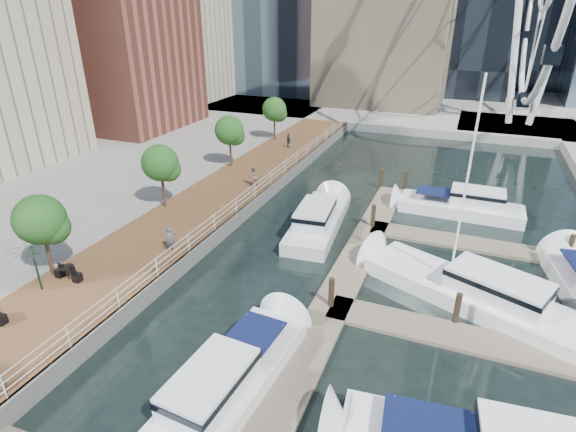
{
  "coord_description": "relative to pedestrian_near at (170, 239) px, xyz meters",
  "views": [
    {
      "loc": [
        8.05,
        -10.47,
        14.01
      ],
      "look_at": [
        -0.86,
        11.73,
        3.0
      ],
      "focal_mm": 28.0,
      "sensor_mm": 36.0,
      "label": 1
    }
  ],
  "objects": [
    {
      "name": "ground",
      "position": [
        7.03,
        -8.59,
        -1.78
      ],
      "size": [
        520.0,
        520.0,
        0.0
      ],
      "primitive_type": "plane",
      "color": "black",
      "rests_on": "ground"
    },
    {
      "name": "floating_docks",
      "position": [
        15.0,
        1.39,
        -1.29
      ],
      "size": [
        16.0,
        34.0,
        2.6
      ],
      "color": "#6D6051",
      "rests_on": "ground"
    },
    {
      "name": "railing",
      "position": [
        0.93,
        6.41,
        -0.25
      ],
      "size": [
        0.1,
        60.0,
        1.05
      ],
      "primitive_type": null,
      "color": "white",
      "rests_on": "boardwalk"
    },
    {
      "name": "midrise_condos",
      "position": [
        -26.53,
        18.23,
        11.64
      ],
      "size": [
        19.0,
        67.0,
        28.0
      ],
      "color": "#BCAD8E",
      "rests_on": "ground"
    },
    {
      "name": "street_trees",
      "position": [
        -4.37,
        5.41,
        2.51
      ],
      "size": [
        2.6,
        42.6,
        4.6
      ],
      "color": "#3F2B1C",
      "rests_on": "ground"
    },
    {
      "name": "boardwalk",
      "position": [
        -1.97,
        6.41,
        -1.28
      ],
      "size": [
        6.0,
        60.0,
        1.0
      ],
      "primitive_type": "cube",
      "color": "brown",
      "rests_on": "ground"
    },
    {
      "name": "seawall",
      "position": [
        1.03,
        6.41,
        -1.28
      ],
      "size": [
        0.25,
        60.0,
        1.0
      ],
      "primitive_type": "cube",
      "color": "#595954",
      "rests_on": "ground"
    },
    {
      "name": "pedestrian_mid",
      "position": [
        -0.23,
        11.53,
        0.03
      ],
      "size": [
        0.9,
        0.98,
        1.63
      ],
      "primitive_type": "imported",
      "rotation": [
        0.0,
        0.0,
        -2.02
      ],
      "color": "#85705C",
      "rests_on": "boardwalk"
    },
    {
      "name": "land_far",
      "position": [
        7.03,
        93.41,
        -1.28
      ],
      "size": [
        200.0,
        114.0,
        1.0
      ],
      "primitive_type": "cube",
      "color": "gray",
      "rests_on": "ground"
    },
    {
      "name": "pier",
      "position": [
        21.03,
        43.41,
        -1.28
      ],
      "size": [
        14.0,
        12.0,
        1.0
      ],
      "primitive_type": "cube",
      "color": "gray",
      "rests_on": "ground"
    },
    {
      "name": "moored_yachts",
      "position": [
        15.7,
        2.34,
        -1.78
      ],
      "size": [
        20.99,
        35.22,
        11.5
      ],
      "color": "white",
      "rests_on": "ground"
    },
    {
      "name": "pedestrian_near",
      "position": [
        0.0,
        0.0,
        0.0
      ],
      "size": [
        0.65,
        0.68,
        1.56
      ],
      "primitive_type": "imported",
      "rotation": [
        0.0,
        0.0,
        0.9
      ],
      "color": "#4F536A",
      "rests_on": "boardwalk"
    },
    {
      "name": "pedestrian_far",
      "position": [
        -1.73,
        22.94,
        -0.03
      ],
      "size": [
        0.92,
        0.82,
        1.49
      ],
      "primitive_type": "imported",
      "rotation": [
        0.0,
        0.0,
        2.5
      ],
      "color": "#373F45",
      "rests_on": "boardwalk"
    }
  ]
}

